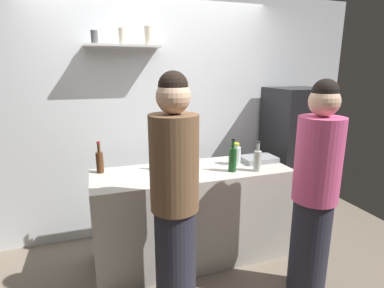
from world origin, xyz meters
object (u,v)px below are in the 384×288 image
(person_pink_top, at_px, (315,194))
(wine_bottle_pale_glass, at_px, (257,160))
(wine_bottle_dark_glass, at_px, (168,159))
(person_brown_jacket, at_px, (175,201))
(refrigerator, at_px, (293,157))
(wine_bottle_green_glass, at_px, (233,159))
(baking_pan, at_px, (259,159))
(utensil_holder, at_px, (194,164))
(wine_bottle_amber_glass, at_px, (100,161))
(water_bottle_plastic, at_px, (236,155))

(person_pink_top, bearing_deg, wine_bottle_pale_glass, -73.33)
(wine_bottle_dark_glass, height_order, person_pink_top, person_pink_top)
(person_brown_jacket, xyz_separation_m, person_pink_top, (1.07, -0.15, -0.03))
(refrigerator, relative_size, wine_bottle_dark_glass, 5.18)
(refrigerator, height_order, wine_bottle_green_glass, refrigerator)
(baking_pan, distance_m, wine_bottle_dark_glass, 0.94)
(wine_bottle_pale_glass, bearing_deg, person_brown_jacket, -155.33)
(utensil_holder, relative_size, person_brown_jacket, 0.12)
(baking_pan, xyz_separation_m, wine_bottle_green_glass, (-0.39, -0.19, 0.09))
(refrigerator, xyz_separation_m, utensil_holder, (-1.34, -0.32, 0.15))
(wine_bottle_green_glass, relative_size, wine_bottle_amber_glass, 1.06)
(baking_pan, xyz_separation_m, utensil_holder, (-0.71, -0.05, 0.03))
(wine_bottle_amber_glass, bearing_deg, baking_pan, -5.59)
(refrigerator, distance_m, wine_bottle_green_glass, 1.14)
(utensil_holder, bearing_deg, refrigerator, 13.54)
(refrigerator, bearing_deg, person_brown_jacket, -150.92)
(wine_bottle_green_glass, bearing_deg, utensil_holder, 156.19)
(person_brown_jacket, bearing_deg, utensil_holder, -27.45)
(utensil_holder, xyz_separation_m, person_brown_jacket, (-0.35, -0.62, -0.05))
(wine_bottle_pale_glass, height_order, person_pink_top, person_pink_top)
(wine_bottle_amber_glass, bearing_deg, wine_bottle_pale_glass, -16.60)
(wine_bottle_pale_glass, height_order, water_bottle_plastic, wine_bottle_pale_glass)
(wine_bottle_green_glass, height_order, water_bottle_plastic, wine_bottle_green_glass)
(wine_bottle_green_glass, relative_size, person_brown_jacket, 0.17)
(wine_bottle_green_glass, xyz_separation_m, wine_bottle_amber_glass, (-1.15, 0.34, -0.01))
(wine_bottle_dark_glass, relative_size, person_pink_top, 0.18)
(wine_bottle_amber_glass, bearing_deg, wine_bottle_green_glass, -16.66)
(wine_bottle_pale_glass, bearing_deg, wine_bottle_amber_glass, 163.40)
(utensil_holder, xyz_separation_m, wine_bottle_dark_glass, (-0.23, 0.06, 0.05))
(baking_pan, bearing_deg, person_brown_jacket, -147.84)
(wine_bottle_pale_glass, relative_size, water_bottle_plastic, 1.30)
(wine_bottle_pale_glass, height_order, person_brown_jacket, person_brown_jacket)
(wine_bottle_dark_glass, xyz_separation_m, water_bottle_plastic, (0.68, -0.03, -0.02))
(wine_bottle_amber_glass, bearing_deg, refrigerator, 3.24)
(wine_bottle_dark_glass, distance_m, water_bottle_plastic, 0.68)
(wine_bottle_amber_glass, xyz_separation_m, person_pink_top, (1.55, -0.97, -0.13))
(wine_bottle_pale_glass, bearing_deg, utensil_holder, 159.14)
(wine_bottle_dark_glass, bearing_deg, baking_pan, -0.87)
(wine_bottle_green_glass, relative_size, wine_bottle_pale_glass, 1.09)
(wine_bottle_amber_glass, xyz_separation_m, person_brown_jacket, (0.47, -0.82, -0.10))
(person_brown_jacket, distance_m, person_pink_top, 1.09)
(water_bottle_plastic, xyz_separation_m, person_brown_jacket, (-0.80, -0.65, -0.09))
(baking_pan, xyz_separation_m, wine_bottle_amber_glass, (-1.54, 0.15, 0.08))
(refrigerator, height_order, person_pink_top, person_pink_top)
(baking_pan, bearing_deg, utensil_holder, -175.97)
(wine_bottle_green_glass, relative_size, water_bottle_plastic, 1.43)
(refrigerator, distance_m, person_pink_top, 1.25)
(wine_bottle_dark_glass, xyz_separation_m, person_brown_jacket, (-0.12, -0.68, -0.10))
(refrigerator, relative_size, water_bottle_plastic, 7.45)
(baking_pan, height_order, wine_bottle_pale_glass, wine_bottle_pale_glass)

